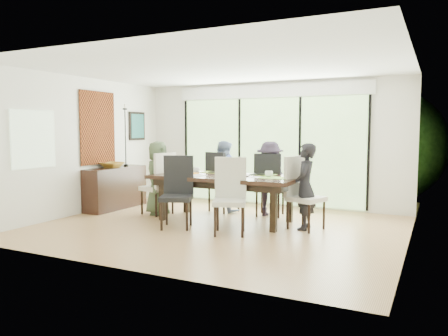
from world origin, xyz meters
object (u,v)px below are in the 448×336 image
at_px(person_right_end, 305,186).
at_px(bowl, 112,165).
at_px(chair_far_left, 224,181).
at_px(chair_far_right, 270,184).
at_px(cup_c, 269,174).
at_px(chair_near_right, 230,196).
at_px(laptop, 182,173).
at_px(chair_left_end, 157,183).
at_px(cup_b, 231,173).
at_px(person_far_left, 223,176).
at_px(cup_a, 196,170).
at_px(table_top, 225,177).
at_px(sideboard, 116,188).
at_px(person_left_end, 158,178).
at_px(vase, 229,172).
at_px(person_far_right, 270,179).
at_px(chair_right_end, 306,193).
at_px(chair_near_left, 176,192).

xyz_separation_m(person_right_end, bowl, (-4.13, 0.03, 0.21)).
relative_size(chair_far_left, chair_far_right, 1.00).
distance_m(person_right_end, cup_c, 0.71).
relative_size(person_right_end, bowl, 3.12).
distance_m(chair_far_left, chair_near_right, 1.96).
bearing_deg(bowl, laptop, -4.23).
bearing_deg(chair_left_end, cup_b, 101.00).
relative_size(chair_left_end, person_far_left, 0.85).
distance_m(person_far_left, cup_a, 0.74).
bearing_deg(chair_far_right, person_right_end, 129.97).
height_order(table_top, cup_c, cup_c).
bearing_deg(bowl, sideboard, 90.00).
height_order(chair_far_right, person_left_end, person_left_end).
height_order(chair_left_end, person_right_end, person_right_end).
height_order(vase, laptop, vase).
relative_size(chair_far_left, person_right_end, 0.85).
xyz_separation_m(cup_b, sideboard, (-2.80, 0.23, -0.45)).
relative_size(person_far_right, laptop, 3.91).
height_order(vase, cup_a, vase).
bearing_deg(cup_b, cup_a, 163.61).
xyz_separation_m(chair_left_end, vase, (1.55, 0.05, 0.29)).
distance_m(chair_near_right, cup_a, 1.60).
relative_size(vase, sideboard, 0.09).
xyz_separation_m(chair_left_end, cup_a, (0.80, 0.15, 0.28)).
relative_size(chair_right_end, vase, 9.17).
distance_m(chair_right_end, chair_near_right, 1.33).
bearing_deg(chair_right_end, chair_near_right, 150.86).
bearing_deg(person_right_end, laptop, -93.37).
bearing_deg(person_right_end, chair_far_right, -138.26).
bearing_deg(chair_far_right, chair_near_left, 50.99).
xyz_separation_m(chair_far_left, chair_near_right, (0.95, -1.72, 0.00)).
height_order(chair_near_right, vase, chair_near_right).
relative_size(chair_near_left, laptop, 3.33).
xyz_separation_m(chair_left_end, person_far_right, (2.05, 0.83, 0.11)).
bearing_deg(sideboard, chair_near_left, -25.02).
bearing_deg(person_right_end, sideboard, -97.68).
bearing_deg(person_right_end, cup_c, -104.20).
distance_m(chair_near_right, cup_b, 0.89).
height_order(cup_c, bowl, bowl).
xyz_separation_m(person_far_right, cup_b, (-0.40, -0.93, 0.17)).
bearing_deg(cup_b, person_far_left, 122.83).
height_order(chair_near_left, person_far_left, person_far_left).
bearing_deg(chair_near_left, person_far_right, 36.10).
height_order(table_top, sideboard, sideboard).
bearing_deg(cup_a, cup_b, -16.39).
xyz_separation_m(laptop, cup_a, (0.15, 0.25, 0.04)).
bearing_deg(person_far_left, cup_a, 78.02).
bearing_deg(laptop, cup_c, -11.53).
bearing_deg(chair_far_right, table_top, 49.49).
distance_m(chair_far_left, person_far_right, 1.01).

